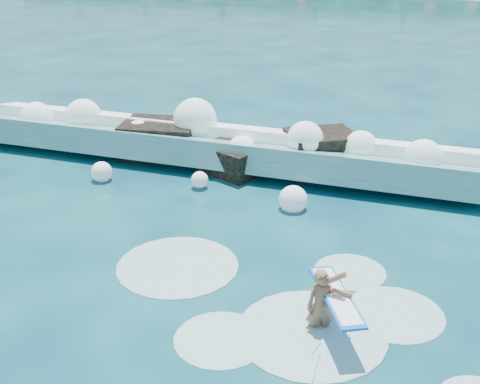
# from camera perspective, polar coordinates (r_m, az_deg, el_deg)

# --- Properties ---
(ground) EXTENTS (200.00, 200.00, 0.00)m
(ground) POSITION_cam_1_polar(r_m,az_deg,el_deg) (14.88, -8.04, -6.41)
(ground) COLOR #082A40
(ground) RESTS_ON ground
(breaking_wave) EXTENTS (17.79, 2.78, 1.53)m
(breaking_wave) POSITION_cam_1_polar(r_m,az_deg,el_deg) (20.73, -2.71, 4.28)
(breaking_wave) COLOR teal
(breaking_wave) RESTS_ON ground
(rock_cluster) EXTENTS (8.50, 3.57, 1.51)m
(rock_cluster) POSITION_cam_1_polar(r_m,az_deg,el_deg) (20.62, -1.00, 4.03)
(rock_cluster) COLOR black
(rock_cluster) RESTS_ON ground
(surfer_with_board) EXTENTS (1.49, 2.80, 1.61)m
(surfer_with_board) POSITION_cam_1_polar(r_m,az_deg,el_deg) (12.18, 7.99, -10.51)
(surfer_with_board) COLOR brown
(surfer_with_board) RESTS_ON ground
(wave_spray) EXTENTS (15.06, 4.46, 2.20)m
(wave_spray) POSITION_cam_1_polar(r_m,az_deg,el_deg) (20.66, -4.14, 5.59)
(wave_spray) COLOR white
(wave_spray) RESTS_ON ground
(surf_foam) EXTENTS (9.12, 5.34, 0.15)m
(surf_foam) POSITION_cam_1_polar(r_m,az_deg,el_deg) (13.12, 3.35, -10.68)
(surf_foam) COLOR silver
(surf_foam) RESTS_ON ground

